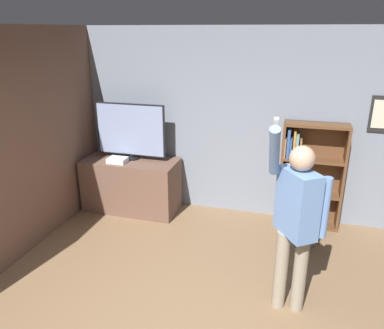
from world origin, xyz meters
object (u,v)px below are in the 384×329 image
Objects in this scene: television at (131,131)px; bookshelf at (305,175)px; person at (296,216)px; game_console at (118,160)px; waste_bin at (303,232)px.

bookshelf is at bearing 3.61° from television.
television is 2.95m from person.
waste_bin is (2.69, -0.18, -0.67)m from game_console.
game_console is at bearing -154.69° from person.
bookshelf is (2.52, 0.16, -0.49)m from television.
game_console is 0.19× the size of bookshelf.
bookshelf reaches higher than waste_bin.
bookshelf is at bearing 93.70° from waste_bin.
person is (2.42, -1.68, -0.20)m from television.
television is 3.23× the size of waste_bin.
waste_bin is at bearing -8.88° from television.
person is at bearing -96.16° from waste_bin.
person reaches higher than game_console.
waste_bin is (2.56, -0.40, -1.07)m from television.
bookshelf is 0.75× the size of person.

